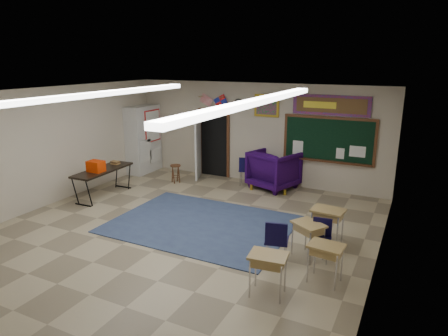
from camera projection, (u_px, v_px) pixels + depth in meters
The scene contains 24 objects.
floor at pixel (175, 236), 8.56m from camera, with size 9.00×9.00×0.00m, color gray.
back_wall at pixel (255, 133), 12.04m from camera, with size 8.00×0.04×3.00m, color #ACA28B.
left_wall at pixel (37, 149), 9.88m from camera, with size 0.04×9.00×3.00m, color #ACA28B.
right_wall at pixel (380, 198), 6.44m from camera, with size 0.04×9.00×3.00m, color #ACA28B.
ceiling at pixel (170, 94), 7.76m from camera, with size 8.00×9.00×0.04m, color silver.
area_rug at pixel (201, 224), 9.16m from camera, with size 4.00×3.00×0.02m, color #324360.
fluorescent_strips at pixel (170, 98), 7.78m from camera, with size 3.86×6.00×0.10m, color white, non-canonical shape.
doorway at pixel (210, 144), 12.68m from camera, with size 1.10×0.89×2.16m.
chalkboard at pixel (328, 141), 11.07m from camera, with size 2.55×0.14×1.30m.
bulletin_board at pixel (331, 105), 10.82m from camera, with size 2.10×0.05×0.55m.
framed_art_print at pixel (267, 106), 11.64m from camera, with size 0.75×0.05×0.65m.
wall_clock at pixel (239, 104), 12.03m from camera, with size 0.32×0.05×0.32m.
wall_flags at pixel (213, 99), 12.33m from camera, with size 1.16×0.06×0.70m, color red, non-canonical shape.
storage_cabinet at pixel (144, 139), 13.19m from camera, with size 0.59×1.25×2.20m.
wingback_armchair at pixel (274, 169), 11.62m from camera, with size 1.19×1.22×1.11m, color #1E0538.
student_chair_reading at pixel (246, 171), 11.94m from camera, with size 0.44×0.44×0.88m, color black, non-canonical shape.
student_chair_desk_a at pixel (277, 241), 7.31m from camera, with size 0.44×0.44×0.87m, color black, non-canonical shape.
student_chair_desk_b at pixel (320, 241), 7.44m from camera, with size 0.39×0.39×0.78m, color black, non-canonical shape.
student_desk_front_left at pixel (308, 238), 7.55m from camera, with size 0.72×0.68×0.70m.
student_desk_front_right at pixel (327, 225), 8.08m from camera, with size 0.67×0.53×0.76m.
student_desk_back_left at pixel (268, 272), 6.33m from camera, with size 0.64×0.51×0.71m.
student_desk_back_right at pixel (325, 261), 6.70m from camera, with size 0.61×0.48×0.69m.
folding_table at pixel (103, 182), 10.93m from camera, with size 0.70×1.89×1.06m.
wooden_stool at pixel (176, 173), 12.18m from camera, with size 0.31×0.31×0.55m.
Camera 1 is at (4.45, -6.57, 3.67)m, focal length 32.00 mm.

